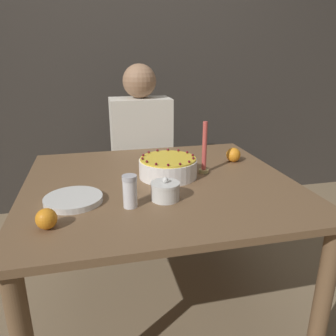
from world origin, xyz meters
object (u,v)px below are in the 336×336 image
(cake, at_px, (168,167))
(sugar_bowl, at_px, (165,191))
(sugar_shaker, at_px, (130,191))
(candle, at_px, (204,153))
(person_man_blue_shirt, at_px, (142,166))

(cake, bearing_deg, sugar_bowl, -105.50)
(cake, height_order, sugar_shaker, sugar_shaker)
(cake, xyz_separation_m, candle, (0.19, 0.01, 0.06))
(sugar_shaker, relative_size, candle, 0.50)
(cake, xyz_separation_m, sugar_shaker, (-0.22, -0.30, 0.02))
(candle, relative_size, person_man_blue_shirt, 0.21)
(candle, height_order, person_man_blue_shirt, person_man_blue_shirt)
(sugar_bowl, xyz_separation_m, sugar_shaker, (-0.15, -0.04, 0.03))
(cake, bearing_deg, person_man_blue_shirt, 91.85)
(cake, xyz_separation_m, person_man_blue_shirt, (-0.02, 0.72, -0.23))
(sugar_shaker, bearing_deg, person_man_blue_shirt, 79.02)
(cake, relative_size, candle, 1.08)
(person_man_blue_shirt, bearing_deg, sugar_bowl, 87.13)
(sugar_bowl, distance_m, candle, 0.38)
(cake, relative_size, person_man_blue_shirt, 0.23)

